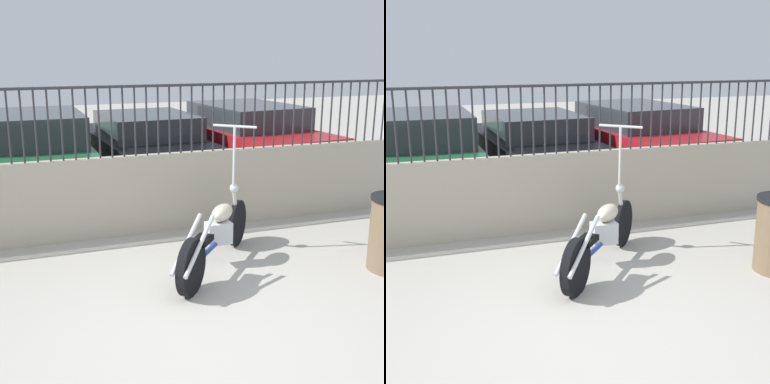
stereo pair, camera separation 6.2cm
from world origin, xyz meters
The scene contains 7 objects.
ground_plane centered at (0.00, 0.00, 0.00)m, with size 40.00×40.00×0.00m, color #ADA89E.
low_wall centered at (0.00, 2.86, 0.52)m, with size 9.27×0.18×1.04m.
fence_railing centered at (0.00, 2.86, 1.61)m, with size 9.27×0.04×0.90m.
motorcycle_blue centered at (0.65, 1.38, 0.39)m, with size 1.49×1.65×1.53m.
car_green centered at (-0.95, 5.83, 0.67)m, with size 1.77×4.31×1.33m.
car_black centered at (1.08, 6.00, 0.63)m, with size 1.94×4.08×1.21m.
car_red centered at (3.05, 5.91, 0.68)m, with size 2.20×4.74×1.33m.
Camera 1 is at (-1.41, -3.74, 2.37)m, focal length 50.00 mm.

